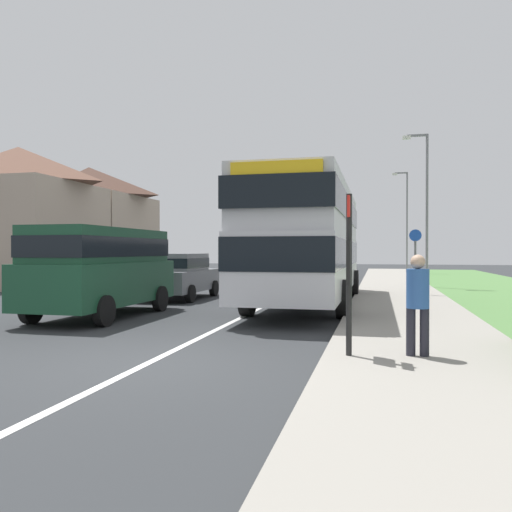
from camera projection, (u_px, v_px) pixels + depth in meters
The scene contains 12 objects.
ground_plane at pixel (151, 362), 7.95m from camera, with size 120.00×120.00×0.00m, color #2D3033.
lane_marking_centre at pixel (263, 307), 15.73m from camera, with size 0.14×60.00×0.01m, color silver.
pavement_near_side at pixel (409, 317), 12.82m from camera, with size 3.20×68.00×0.12m, color gray.
double_decker_bus at pixel (309, 238), 16.22m from camera, with size 2.80×11.07×3.70m.
parked_van_dark_green at pixel (102, 265), 13.35m from camera, with size 2.11×4.96×2.30m.
parked_car_grey at pixel (179, 274), 18.39m from camera, with size 1.95×4.08×1.63m.
pedestrian_at_stop at pixel (418, 300), 7.83m from camera, with size 0.34×0.34×1.67m.
bus_stop_sign at pixel (349, 263), 7.87m from camera, with size 0.09×0.52×2.60m.
cycle_route_sign at pixel (415, 259), 18.99m from camera, with size 0.44×0.08×2.52m.
street_lamp_mid at pixel (424, 200), 23.26m from camera, with size 1.14×0.20×7.03m.
street_lamp_far at pixel (406, 216), 38.41m from camera, with size 1.14×0.20×7.62m.
house_terrace_far_side at pixel (58, 220), 27.91m from camera, with size 6.47×12.35×6.77m.
Camera 1 is at (3.43, -7.34, 1.73)m, focal length 36.01 mm.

